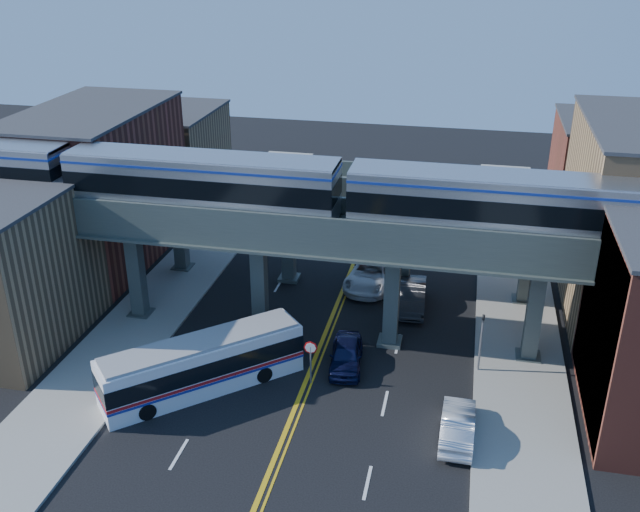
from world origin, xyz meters
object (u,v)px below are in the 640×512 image
(stop_sign, at_px, (311,355))
(transit_train, at_px, (202,182))
(traffic_signal, at_px, (481,336))
(car_lane_c, at_px, (372,273))
(car_parked_curb, at_px, (458,425))
(car_lane_a, at_px, (346,355))
(car_lane_b, at_px, (412,296))
(transit_bus, at_px, (203,365))
(car_lane_d, at_px, (416,229))

(stop_sign, bearing_deg, transit_train, 146.32)
(stop_sign, bearing_deg, traffic_signal, 18.63)
(car_lane_c, height_order, car_parked_curb, car_lane_c)
(transit_train, bearing_deg, car_lane_a, -18.09)
(car_lane_a, bearing_deg, stop_sign, -134.19)
(car_lane_b, bearing_deg, car_parked_curb, -78.08)
(stop_sign, height_order, transit_bus, transit_bus)
(transit_train, bearing_deg, car_lane_c, 39.42)
(stop_sign, bearing_deg, car_lane_d, 80.16)
(car_lane_b, height_order, car_parked_curb, car_lane_b)
(car_parked_curb, bearing_deg, traffic_signal, -98.14)
(transit_train, relative_size, car_lane_b, 9.77)
(car_lane_a, height_order, car_lane_c, car_lane_c)
(car_lane_b, bearing_deg, car_lane_a, -114.22)
(transit_bus, height_order, car_parked_curb, transit_bus)
(transit_bus, xyz_separation_m, car_lane_d, (9.25, 23.12, -0.73))
(transit_bus, distance_m, car_lane_a, 8.05)
(car_parked_curb, bearing_deg, car_lane_a, -37.48)
(transit_train, height_order, car_lane_c, transit_train)
(traffic_signal, xyz_separation_m, car_lane_a, (-7.31, -0.97, -1.55))
(transit_train, xyz_separation_m, car_lane_b, (12.03, 4.71, -8.51))
(traffic_signal, bearing_deg, transit_train, 173.05)
(car_lane_b, height_order, car_lane_d, car_lane_b)
(car_parked_curb, bearing_deg, stop_sign, -19.85)
(traffic_signal, bearing_deg, car_lane_c, 128.22)
(stop_sign, relative_size, car_lane_b, 0.52)
(stop_sign, bearing_deg, transit_bus, -163.27)
(car_lane_b, bearing_deg, traffic_signal, -60.16)
(car_lane_a, distance_m, car_parked_curb, 8.12)
(car_lane_a, bearing_deg, car_lane_b, 62.84)
(car_lane_d, distance_m, car_parked_curb, 24.81)
(traffic_signal, height_order, car_lane_a, traffic_signal)
(stop_sign, distance_m, car_lane_c, 12.52)
(transit_bus, bearing_deg, transit_train, 64.25)
(transit_bus, distance_m, car_lane_d, 24.91)
(traffic_signal, relative_size, transit_bus, 0.42)
(transit_train, distance_m, car_lane_d, 21.70)
(traffic_signal, height_order, car_parked_curb, traffic_signal)
(car_lane_a, bearing_deg, traffic_signal, 1.32)
(car_lane_a, height_order, car_lane_d, car_lane_a)
(transit_bus, height_order, car_lane_a, transit_bus)
(car_lane_c, distance_m, car_parked_curb, 16.69)
(stop_sign, bearing_deg, car_parked_curb, -20.53)
(car_parked_curb, bearing_deg, transit_train, -26.62)
(transit_bus, bearing_deg, traffic_signal, -24.34)
(transit_bus, xyz_separation_m, car_lane_b, (10.05, 11.37, -0.62))
(transit_train, xyz_separation_m, traffic_signal, (16.40, -2.00, -7.04))
(car_parked_curb, bearing_deg, car_lane_d, -79.45)
(transit_train, bearing_deg, car_lane_b, 21.38)
(car_lane_a, xyz_separation_m, car_lane_c, (-0.09, 10.37, 0.12))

